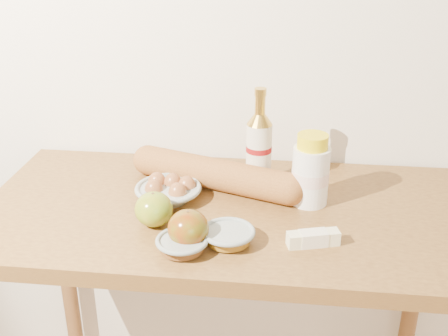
{
  "coord_description": "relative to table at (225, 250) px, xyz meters",
  "views": [
    {
      "loc": [
        0.14,
        -0.02,
        1.56
      ],
      "look_at": [
        0.0,
        1.15,
        1.02
      ],
      "focal_mm": 45.0,
      "sensor_mm": 36.0,
      "label": 1
    }
  ],
  "objects": [
    {
      "name": "back_wall",
      "position": [
        0.0,
        0.33,
        0.52
      ],
      "size": [
        3.5,
        0.02,
        2.6
      ],
      "primitive_type": "cube",
      "color": "white",
      "rests_on": "ground"
    },
    {
      "name": "table",
      "position": [
        0.0,
        0.0,
        0.0
      ],
      "size": [
        1.2,
        0.6,
        0.9
      ],
      "color": "olive",
      "rests_on": "ground"
    },
    {
      "name": "bourbon_bottle",
      "position": [
        0.07,
        0.12,
        0.23
      ],
      "size": [
        0.08,
        0.08,
        0.27
      ],
      "rotation": [
        0.0,
        0.0,
        -0.16
      ],
      "color": "beige",
      "rests_on": "table"
    },
    {
      "name": "cream_bottle",
      "position": [
        0.2,
        0.05,
        0.21
      ],
      "size": [
        0.11,
        0.11,
        0.18
      ],
      "rotation": [
        0.0,
        0.0,
        0.24
      ],
      "color": "white",
      "rests_on": "table"
    },
    {
      "name": "egg_bowl",
      "position": [
        -0.15,
        0.03,
        0.15
      ],
      "size": [
        0.19,
        0.19,
        0.06
      ],
      "rotation": [
        0.0,
        0.0,
        -0.17
      ],
      "color": "#96A49F",
      "rests_on": "table"
    },
    {
      "name": "baguette",
      "position": [
        -0.04,
        0.1,
        0.16
      ],
      "size": [
        0.49,
        0.24,
        0.08
      ],
      "rotation": [
        0.0,
        0.0,
        -0.33
      ],
      "color": "#AE7035",
      "rests_on": "table"
    },
    {
      "name": "apple_yellowgreen",
      "position": [
        -0.15,
        -0.1,
        0.16
      ],
      "size": [
        0.1,
        0.1,
        0.08
      ],
      "rotation": [
        0.0,
        0.0,
        -0.19
      ],
      "color": "#A08E20",
      "rests_on": "table"
    },
    {
      "name": "apple_redgreen_front",
      "position": [
        -0.06,
        -0.18,
        0.16
      ],
      "size": [
        0.1,
        0.1,
        0.08
      ],
      "rotation": [
        0.0,
        0.0,
        0.12
      ],
      "color": "#980F08",
      "rests_on": "table"
    },
    {
      "name": "sugar_bowl",
      "position": [
        -0.07,
        -0.2,
        0.14
      ],
      "size": [
        0.13,
        0.13,
        0.03
      ],
      "rotation": [
        0.0,
        0.0,
        -0.17
      ],
      "color": "gray",
      "rests_on": "table"
    },
    {
      "name": "syrup_bowl",
      "position": [
        0.02,
        -0.16,
        0.14
      ],
      "size": [
        0.15,
        0.15,
        0.03
      ],
      "rotation": [
        0.0,
        0.0,
        0.29
      ],
      "color": "gray",
      "rests_on": "table"
    },
    {
      "name": "butter_stick",
      "position": [
        0.21,
        -0.15,
        0.14
      ],
      "size": [
        0.12,
        0.06,
        0.03
      ],
      "rotation": [
        0.0,
        0.0,
        0.28
      ],
      "color": "beige",
      "rests_on": "table"
    }
  ]
}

